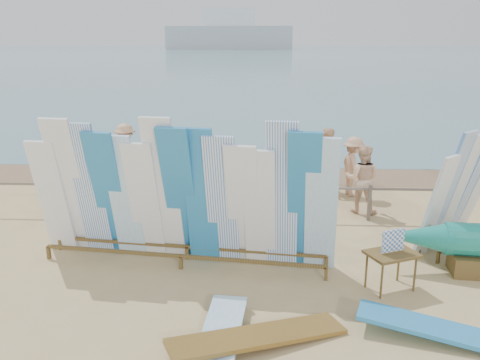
# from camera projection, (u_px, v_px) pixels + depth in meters

# --- Properties ---
(ground) EXTENTS (160.00, 160.00, 0.00)m
(ground) POSITION_uv_depth(u_px,v_px,m) (187.00, 271.00, 9.70)
(ground) COLOR tan
(ground) RESTS_ON ground
(ocean) EXTENTS (320.00, 240.00, 0.02)m
(ocean) POSITION_uv_depth(u_px,v_px,m) (261.00, 54.00, 132.72)
(ocean) COLOR slate
(ocean) RESTS_ON ground
(wet_sand_strip) EXTENTS (40.00, 2.60, 0.01)m
(wet_sand_strip) POSITION_uv_depth(u_px,v_px,m) (220.00, 173.00, 16.62)
(wet_sand_strip) COLOR #7E6147
(wet_sand_strip) RESTS_ON ground
(distant_ship) EXTENTS (45.00, 8.00, 14.00)m
(distant_ship) POSITION_uv_depth(u_px,v_px,m) (229.00, 34.00, 181.84)
(distant_ship) COLOR #999EA3
(distant_ship) RESTS_ON ocean
(fence) EXTENTS (12.08, 0.08, 0.90)m
(fence) POSITION_uv_depth(u_px,v_px,m) (205.00, 193.00, 12.41)
(fence) COLOR #6F6154
(fence) RESTS_ON ground
(main_surfboard_rack) EXTENTS (5.93, 1.48, 2.96)m
(main_surfboard_rack) POSITION_uv_depth(u_px,v_px,m) (182.00, 200.00, 9.65)
(main_surfboard_rack) COLOR brown
(main_surfboard_rack) RESTS_ON ground
(side_surfboard_rack) EXTENTS (2.09, 2.02, 2.61)m
(side_surfboard_rack) POSITION_uv_depth(u_px,v_px,m) (458.00, 195.00, 10.45)
(side_surfboard_rack) COLOR brown
(side_surfboard_rack) RESTS_ON ground
(vendor_table) EXTENTS (1.02, 0.90, 1.13)m
(vendor_table) POSITION_uv_depth(u_px,v_px,m) (391.00, 270.00, 8.90)
(vendor_table) COLOR brown
(vendor_table) RESTS_ON ground
(flat_board_b) EXTENTS (0.77, 2.74, 0.21)m
(flat_board_b) POSITION_uv_depth(u_px,v_px,m) (217.00, 356.00, 7.11)
(flat_board_b) COLOR #90C0E7
(flat_board_b) RESTS_ON ground
(flat_board_d) EXTENTS (2.74, 1.34, 0.31)m
(flat_board_d) POSITION_uv_depth(u_px,v_px,m) (450.00, 342.00, 7.44)
(flat_board_d) COLOR #247AB8
(flat_board_d) RESTS_ON ground
(flat_board_c) EXTENTS (2.67, 1.68, 0.27)m
(flat_board_c) POSITION_uv_depth(u_px,v_px,m) (259.00, 344.00, 7.38)
(flat_board_c) COLOR brown
(flat_board_c) RESTS_ON ground
(beach_chair_left) EXTENTS (0.73, 0.73, 0.83)m
(beach_chair_left) POSITION_uv_depth(u_px,v_px,m) (210.00, 193.00, 13.70)
(beach_chair_left) COLOR red
(beach_chair_left) RESTS_ON ground
(beach_chair_right) EXTENTS (0.78, 0.78, 0.88)m
(beach_chair_right) POSITION_uv_depth(u_px,v_px,m) (281.00, 198.00, 13.24)
(beach_chair_right) COLOR red
(beach_chair_right) RESTS_ON ground
(stroller) EXTENTS (0.73, 0.94, 1.17)m
(stroller) POSITION_uv_depth(u_px,v_px,m) (282.00, 188.00, 13.42)
(stroller) COLOR red
(stroller) RESTS_ON ground
(beachgoer_0) EXTENTS (0.94, 0.64, 1.77)m
(beachgoer_0) POSITION_uv_depth(u_px,v_px,m) (69.00, 169.00, 13.64)
(beachgoer_0) COLOR tan
(beachgoer_0) RESTS_ON ground
(beachgoer_3) EXTENTS (1.17, 1.14, 1.79)m
(beachgoer_3) POSITION_uv_depth(u_px,v_px,m) (126.00, 153.00, 15.54)
(beachgoer_3) COLOR tan
(beachgoer_3) RESTS_ON ground
(beachgoer_5) EXTENTS (1.16, 1.57, 1.64)m
(beachgoer_5) POSITION_uv_depth(u_px,v_px,m) (278.00, 158.00, 15.23)
(beachgoer_5) COLOR beige
(beachgoer_5) RESTS_ON ground
(beachgoer_7) EXTENTS (0.65, 0.77, 1.85)m
(beachgoer_7) POSITION_uv_depth(u_px,v_px,m) (325.00, 160.00, 14.47)
(beachgoer_7) COLOR #8C6042
(beachgoer_7) RESTS_ON ground
(beachgoer_8) EXTENTS (0.92, 0.61, 1.74)m
(beachgoer_8) POSITION_uv_depth(u_px,v_px,m) (362.00, 179.00, 12.73)
(beachgoer_8) COLOR beige
(beachgoer_8) RESTS_ON ground
(beachgoer_11) EXTENTS (1.31, 1.55, 1.67)m
(beachgoer_11) POSITION_uv_depth(u_px,v_px,m) (84.00, 149.00, 16.33)
(beachgoer_11) COLOR beige
(beachgoer_11) RESTS_ON ground
(beachgoer_6) EXTENTS (0.56, 0.84, 1.57)m
(beachgoer_6) POSITION_uv_depth(u_px,v_px,m) (301.00, 172.00, 13.69)
(beachgoer_6) COLOR tan
(beachgoer_6) RESTS_ON ground
(beachgoer_extra_1) EXTENTS (1.16, 0.65, 1.86)m
(beachgoer_extra_1) POSITION_uv_depth(u_px,v_px,m) (58.00, 156.00, 14.88)
(beachgoer_extra_1) COLOR #8C6042
(beachgoer_extra_1) RESTS_ON ground
(beachgoer_9) EXTENTS (0.69, 1.16, 1.68)m
(beachgoer_9) POSITION_uv_depth(u_px,v_px,m) (353.00, 167.00, 14.09)
(beachgoer_9) COLOR tan
(beachgoer_9) RESTS_ON ground
(beachgoer_4) EXTENTS (0.98, 0.59, 1.56)m
(beachgoer_4) POSITION_uv_depth(u_px,v_px,m) (193.00, 168.00, 14.18)
(beachgoer_4) COLOR #8C6042
(beachgoer_4) RESTS_ON ground
(beachgoer_2) EXTENTS (0.91, 0.82, 1.71)m
(beachgoer_2) POSITION_uv_depth(u_px,v_px,m) (148.00, 171.00, 13.58)
(beachgoer_2) COLOR beige
(beachgoer_2) RESTS_ON ground
(beachgoer_1) EXTENTS (0.68, 0.65, 1.66)m
(beachgoer_1) POSITION_uv_depth(u_px,v_px,m) (114.00, 166.00, 14.16)
(beachgoer_1) COLOR #8C6042
(beachgoer_1) RESTS_ON ground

